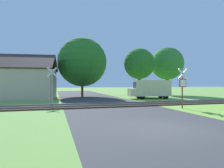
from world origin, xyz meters
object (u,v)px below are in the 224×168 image
at_px(tree_center, 82,62).
at_px(mail_truck, 150,88).
at_px(tree_far, 167,64).
at_px(crossing_sign_far, 52,83).
at_px(tree_right, 139,64).
at_px(stop_sign_near, 183,85).
at_px(house, 19,83).

height_order(tree_center, mail_truck, tree_center).
bearing_deg(tree_center, tree_far, 2.36).
bearing_deg(crossing_sign_far, tree_far, 30.55).
relative_size(tree_far, tree_right, 1.11).
bearing_deg(tree_center, stop_sign_near, -70.81).
bearing_deg(tree_far, mail_truck, -133.59).
xyz_separation_m(crossing_sign_far, tree_center, (3.95, 10.65, 2.97)).
bearing_deg(stop_sign_near, tree_center, -75.39).
distance_m(crossing_sign_far, tree_right, 15.65).
relative_size(house, mail_truck, 1.79).
bearing_deg(tree_far, tree_center, -177.64).
bearing_deg(tree_center, crossing_sign_far, -110.36).
bearing_deg(stop_sign_near, tree_right, -105.80).
relative_size(house, tree_far, 1.19).
xyz_separation_m(crossing_sign_far, tree_right, (12.15, 9.46, 2.83)).
bearing_deg(tree_far, tree_right, -162.86).
bearing_deg(mail_truck, tree_right, -1.10).
bearing_deg(crossing_sign_far, stop_sign_near, -28.67).
distance_m(crossing_sign_far, tree_far, 21.35).
bearing_deg(stop_sign_near, tree_far, -122.73).
relative_size(stop_sign_near, house, 0.32).
relative_size(stop_sign_near, tree_right, 0.42).
relative_size(stop_sign_near, mail_truck, 0.58).
relative_size(house, tree_center, 1.11).
height_order(stop_sign_near, house, house).
bearing_deg(crossing_sign_far, tree_right, 36.34).
xyz_separation_m(house, tree_center, (7.86, 1.89, 2.91)).
bearing_deg(tree_center, tree_right, -8.30).
bearing_deg(mail_truck, house, 81.81).
relative_size(tree_far, tree_center, 0.93).
bearing_deg(house, tree_far, 13.10).
bearing_deg(mail_truck, stop_sign_near, 175.61).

